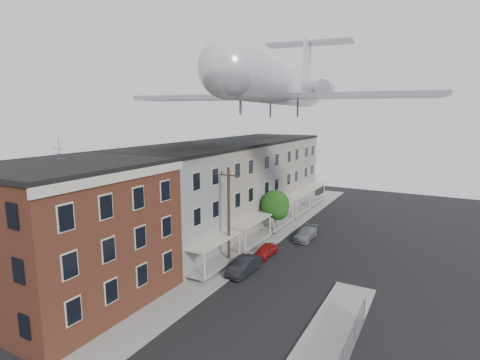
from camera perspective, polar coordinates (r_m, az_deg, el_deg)
The scene contains 14 objects.
sidewalk_left at distance 39.79m, azimuth 2.85°, elevation -9.84°, with size 3.00×62.00×0.12m, color gray.
curb_left at distance 39.22m, azimuth 4.79°, elevation -10.14°, with size 0.15×62.00×0.14m, color gray.
corner_building at distance 29.39m, azimuth -24.04°, elevation -7.47°, with size 10.31×12.30×12.15m.
row_house_a at distance 35.67m, azimuth -11.85°, elevation -3.88°, with size 11.98×7.00×10.30m.
row_house_b at distance 41.10m, azimuth -5.54°, elevation -1.88°, with size 11.98×7.00×10.30m.
row_house_c at distance 46.95m, azimuth -0.76°, elevation -0.34°, with size 11.98×7.00×10.30m.
row_house_d at distance 53.08m, azimuth 2.94°, elevation 0.85°, with size 11.98×7.00×10.30m.
row_house_e at distance 59.40m, azimuth 5.86°, elevation 1.78°, with size 11.98×7.00×10.30m.
utility_pole at distance 33.38m, azimuth -1.73°, elevation -5.43°, with size 1.80×0.26×9.00m.
street_tree at distance 42.15m, azimuth 5.49°, elevation -3.92°, with size 3.22×3.20×5.20m.
car_near at distance 36.82m, azimuth 3.92°, elevation -10.65°, with size 1.38×3.43×1.17m, color maroon.
car_mid at distance 33.02m, azimuth 0.58°, elevation -12.92°, with size 1.46×4.18×1.38m, color black.
car_far at distance 42.04m, azimuth 10.00°, elevation -8.08°, with size 1.73×4.26×1.24m, color slate.
airplane at distance 36.33m, azimuth 6.61°, elevation 14.16°, with size 27.09×30.94×8.90m.
Camera 1 is at (10.64, -9.79, 13.53)m, focal length 28.00 mm.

